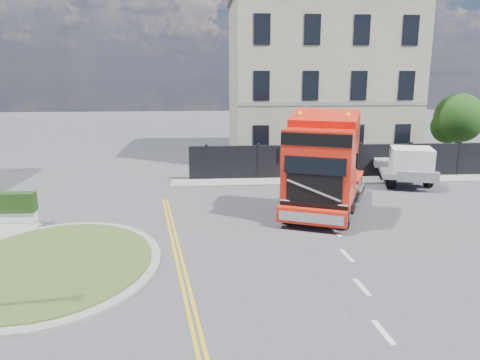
{
  "coord_description": "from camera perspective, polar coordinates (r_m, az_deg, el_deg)",
  "views": [
    {
      "loc": [
        -2.11,
        -17.39,
        6.05
      ],
      "look_at": [
        -0.68,
        1.13,
        1.8
      ],
      "focal_mm": 35.0,
      "sensor_mm": 36.0,
      "label": 1
    }
  ],
  "objects": [
    {
      "name": "ground",
      "position": [
        18.53,
        2.38,
        -6.18
      ],
      "size": [
        120.0,
        120.0,
        0.0
      ],
      "primitive_type": "plane",
      "color": "#424244",
      "rests_on": "ground"
    },
    {
      "name": "pavement_far",
      "position": [
        27.41,
        12.91,
        -0.06
      ],
      "size": [
        20.0,
        1.6,
        0.12
      ],
      "primitive_type": "cube",
      "color": "gray",
      "rests_on": "ground"
    },
    {
      "name": "hoarding_fence",
      "position": [
        28.23,
        13.54,
        2.22
      ],
      "size": [
        18.8,
        0.25,
        2.0
      ],
      "color": "black",
      "rests_on": "ground"
    },
    {
      "name": "flatbed_pickup",
      "position": [
        27.19,
        19.56,
        1.81
      ],
      "size": [
        3.45,
        5.68,
        2.18
      ],
      "rotation": [
        0.0,
        0.0,
        -0.28
      ],
      "color": "gray",
      "rests_on": "ground"
    },
    {
      "name": "truck",
      "position": [
        20.47,
        10.08,
        1.18
      ],
      "size": [
        5.39,
        7.8,
        4.39
      ],
      "rotation": [
        0.0,
        0.0,
        -0.41
      ],
      "color": "black",
      "rests_on": "ground"
    },
    {
      "name": "tree",
      "position": [
        33.92,
        24.87,
        6.63
      ],
      "size": [
        3.2,
        3.2,
        4.8
      ],
      "color": "#382619",
      "rests_on": "ground"
    },
    {
      "name": "georgian_building",
      "position": [
        34.85,
        9.26,
        12.27
      ],
      "size": [
        12.3,
        10.3,
        12.8
      ],
      "color": "#C0B699",
      "rests_on": "ground"
    },
    {
      "name": "traffic_island",
      "position": [
        16.33,
        -21.81,
        -9.53
      ],
      "size": [
        6.8,
        6.8,
        0.17
      ],
      "color": "gray",
      "rests_on": "ground"
    }
  ]
}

